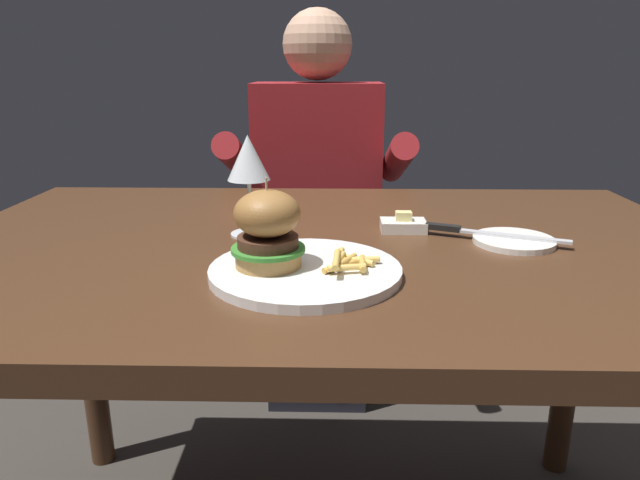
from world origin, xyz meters
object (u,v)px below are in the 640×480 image
Objects in this scene: wine_glass at (248,162)px; diner_person at (318,228)px; main_plate at (305,271)px; bread_plate at (514,241)px; butter_dish at (403,225)px; burger_sandwich at (268,229)px; table_knife at (483,232)px.

wine_glass is 0.15× the size of diner_person.
main_plate is at bearing -89.54° from diner_person.
butter_dish is (-0.18, 0.07, 0.01)m from bread_plate.
bread_plate is at bearing -64.00° from diner_person.
burger_sandwich reaches higher than main_plate.
wine_glass is 0.30m from butter_dish.
table_knife reaches higher than main_plate.
burger_sandwich is at bearing -157.96° from bread_plate.
wine_glass is at bearing 117.71° from main_plate.
diner_person is (-0.17, 0.64, -0.19)m from butter_dish.
diner_person reaches higher than burger_sandwich.
table_knife is at bearing -2.97° from wine_glass.
butter_dish is at bearing 46.74° from burger_sandwich.
wine_glass reaches higher than table_knife.
table_knife is 0.14m from butter_dish.
table_knife reaches higher than bread_plate.
table_knife is 0.19× the size of diner_person.
burger_sandwich reaches higher than table_knife.
main_plate is 1.56× the size of wine_glass.
table_knife is at bearing 27.34° from burger_sandwich.
wine_glass is 0.42m from table_knife.
table_knife is (0.35, 0.18, -0.05)m from burger_sandwich.
bread_plate is 1.67× the size of butter_dish.
burger_sandwich is (-0.05, 0.00, 0.06)m from main_plate.
main_plate is 0.38m from bread_plate.
burger_sandwich is at bearing -92.96° from diner_person.
main_plate is 1.20× the size of table_knife.
wine_glass reaches higher than main_plate.
burger_sandwich is 0.94× the size of bread_plate.
bread_plate is 0.59× the size of table_knife.
bread_plate is 0.11× the size of diner_person.
main_plate reaches higher than bread_plate.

